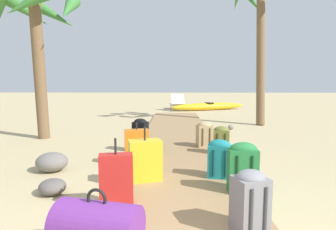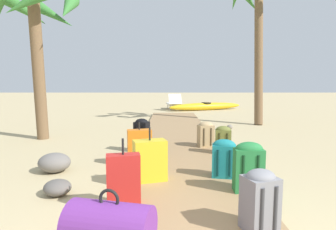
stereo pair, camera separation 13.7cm
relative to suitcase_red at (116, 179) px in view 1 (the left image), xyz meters
The scene contains 19 objects.
ground_plane 2.63m from the suitcase_red, 74.35° to the left, with size 60.00×60.00×0.00m, color tan.
boardwalk 3.65m from the suitcase_red, 78.85° to the left, with size 1.67×10.57×0.08m, color #9E7A51.
suitcase_red is the anchor object (origin of this frame).
backpack_green 1.46m from the suitcase_red, 13.44° to the left, with size 0.34×0.21×0.60m.
backpack_black 2.56m from the suitcase_red, 90.94° to the left, with size 0.32×0.30×0.58m.
backpack_olive 2.60m from the suitcase_red, 55.55° to the left, with size 0.31×0.26×0.50m.
backpack_grey 1.39m from the suitcase_red, 23.18° to the right, with size 0.34×0.31×0.55m.
suitcase_orange 1.64m from the suitcase_red, 89.80° to the left, with size 0.42×0.27×0.64m.
backpack_teal 1.50m from the suitcase_red, 34.68° to the left, with size 0.34×0.25×0.52m.
duffel_bag_purple 0.87m from the suitcase_red, 88.07° to the right, with size 0.72×0.53×0.50m.
suitcase_yellow 0.76m from the suitcase_red, 72.00° to the left, with size 0.47×0.35×0.71m.
backpack_tan 2.97m from the suitcase_red, 65.50° to the left, with size 0.34×0.30×0.51m.
palm_tree_far_right 7.89m from the suitcase_red, 62.05° to the left, with size 2.01×2.17×4.70m.
palm_tree_near_left 5.16m from the suitcase_red, 123.73° to the left, with size 2.11×2.02×3.56m.
lounge_chair 11.04m from the suitcase_red, 86.02° to the left, with size 0.74×1.59×0.79m.
kayak 11.01m from the suitcase_red, 77.88° to the left, with size 3.76×1.88×0.37m.
rock_left_far 1.83m from the suitcase_red, 133.97° to the left, with size 0.43×0.48×0.29m, color slate.
rock_left_mid 1.01m from the suitcase_red, 154.25° to the left, with size 0.32×0.35×0.19m, color #5B5651.
rock_right_far 5.69m from the suitcase_red, 66.54° to the left, with size 0.17×0.13×0.14m, color gray.
Camera 1 is at (-0.09, -1.19, 1.38)m, focal length 30.35 mm.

